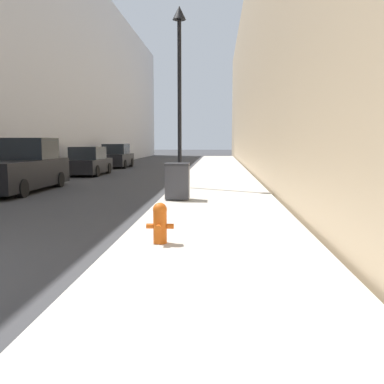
# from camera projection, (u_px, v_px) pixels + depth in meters

# --- Properties ---
(sidewalk_right) EXTENTS (3.58, 60.00, 0.16)m
(sidewalk_right) POSITION_uv_depth(u_px,v_px,m) (218.00, 176.00, 23.16)
(sidewalk_right) COLOR #B7B2A8
(sidewalk_right) RESTS_ON ground
(building_left_glass) EXTENTS (12.00, 60.00, 13.88)m
(building_left_glass) POSITION_uv_depth(u_px,v_px,m) (11.00, 73.00, 31.22)
(building_left_glass) COLOR #BCBCC1
(building_left_glass) RESTS_ON ground
(building_right_stone) EXTENTS (12.00, 60.00, 13.03)m
(building_right_stone) POSITION_uv_depth(u_px,v_px,m) (332.00, 75.00, 29.86)
(building_right_stone) COLOR tan
(building_right_stone) RESTS_ON ground
(fire_hydrant) EXTENTS (0.47, 0.36, 0.71)m
(fire_hydrant) POSITION_uv_depth(u_px,v_px,m) (160.00, 222.00, 7.34)
(fire_hydrant) COLOR #D15614
(fire_hydrant) RESTS_ON sidewalk_right
(trash_bin) EXTENTS (0.73, 0.61, 1.11)m
(trash_bin) POSITION_uv_depth(u_px,v_px,m) (177.00, 181.00, 12.89)
(trash_bin) COLOR #3D3D42
(trash_bin) RESTS_ON sidewalk_right
(lamppost) EXTENTS (0.50, 0.50, 6.73)m
(lamppost) POSITION_uv_depth(u_px,v_px,m) (179.00, 71.00, 16.01)
(lamppost) COLOR black
(lamppost) RESTS_ON sidewalk_right
(pickup_truck) EXTENTS (2.08, 5.57, 2.05)m
(pickup_truck) POSITION_uv_depth(u_px,v_px,m) (20.00, 169.00, 16.44)
(pickup_truck) COLOR black
(pickup_truck) RESTS_ON ground
(parked_sedan_near) EXTENTS (1.88, 4.27, 1.62)m
(parked_sedan_near) POSITION_uv_depth(u_px,v_px,m) (88.00, 162.00, 24.51)
(parked_sedan_near) COLOR black
(parked_sedan_near) RESTS_ON ground
(parked_sedan_far) EXTENTS (1.94, 4.09, 1.75)m
(parked_sedan_far) POSITION_uv_depth(u_px,v_px,m) (116.00, 157.00, 31.72)
(parked_sedan_far) COLOR black
(parked_sedan_far) RESTS_ON ground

